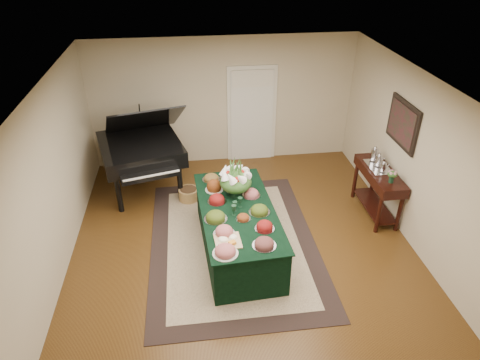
{
  "coord_description": "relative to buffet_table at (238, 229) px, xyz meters",
  "views": [
    {
      "loc": [
        -0.75,
        -5.48,
        4.56
      ],
      "look_at": [
        0.0,
        0.3,
        1.05
      ],
      "focal_mm": 32.0,
      "sensor_mm": 36.0,
      "label": 1
    }
  ],
  "objects": [
    {
      "name": "floral_centerpiece",
      "position": [
        0.02,
        0.41,
        0.7
      ],
      "size": [
        0.53,
        0.53,
        0.53
      ],
      "color": "black",
      "rests_on": "buffet_table"
    },
    {
      "name": "grand_piano",
      "position": [
        -1.59,
        2.07,
        0.5
      ],
      "size": [
        1.81,
        2.02,
        1.78
      ],
      "color": "black",
      "rests_on": "ground"
    },
    {
      "name": "area_rug",
      "position": [
        -0.05,
        0.17,
        -0.39
      ],
      "size": [
        2.7,
        3.78,
        0.01
      ],
      "color": "black",
      "rests_on": "ground"
    },
    {
      "name": "buffet_table",
      "position": [
        0.0,
        0.0,
        0.0
      ],
      "size": [
        1.26,
        2.44,
        0.78
      ],
      "color": "black",
      "rests_on": "ground"
    },
    {
      "name": "kitchen_doorway",
      "position": [
        0.69,
        3.09,
        0.63
      ],
      "size": [
        1.05,
        0.07,
        2.1
      ],
      "color": "silver",
      "rests_on": "ground"
    },
    {
      "name": "pink_bouquet",
      "position": [
        2.59,
        0.3,
        0.64
      ],
      "size": [
        0.18,
        0.18,
        0.22
      ],
      "color": "black",
      "rests_on": "mahogany_sideboard"
    },
    {
      "name": "ground",
      "position": [
        0.09,
        0.12,
        -0.4
      ],
      "size": [
        6.0,
        6.0,
        0.0
      ],
      "primitive_type": "plane",
      "color": "#311C0B",
      "rests_on": "ground"
    },
    {
      "name": "mahogany_sideboard",
      "position": [
        2.59,
        0.7,
        0.29
      ],
      "size": [
        0.45,
        1.32,
        0.89
      ],
      "color": "black",
      "rests_on": "ground"
    },
    {
      "name": "cutting_board",
      "position": [
        -0.23,
        -0.74,
        0.42
      ],
      "size": [
        0.38,
        0.38,
        0.1
      ],
      "color": "tan",
      "rests_on": "buffet_table"
    },
    {
      "name": "tea_service",
      "position": [
        2.59,
        0.85,
        0.61
      ],
      "size": [
        0.34,
        0.58,
        0.3
      ],
      "color": "silver",
      "rests_on": "mahogany_sideboard"
    },
    {
      "name": "wall_painting",
      "position": [
        2.81,
        0.7,
        1.35
      ],
      "size": [
        0.05,
        0.95,
        0.75
      ],
      "color": "black",
      "rests_on": "ground"
    },
    {
      "name": "green_goblets",
      "position": [
        -0.02,
        -0.05,
        0.48
      ],
      "size": [
        0.19,
        0.27,
        0.18
      ],
      "color": "black",
      "rests_on": "buffet_table"
    },
    {
      "name": "wicker_basket",
      "position": [
        -0.75,
        1.55,
        -0.28
      ],
      "size": [
        0.38,
        0.38,
        0.24
      ],
      "primitive_type": "cylinder",
      "color": "#A27941",
      "rests_on": "ground"
    },
    {
      "name": "food_platters",
      "position": [
        -0.08,
        -0.06,
        0.44
      ],
      "size": [
        1.01,
        2.29,
        0.15
      ],
      "color": "#B7C1B7",
      "rests_on": "buffet_table"
    }
  ]
}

